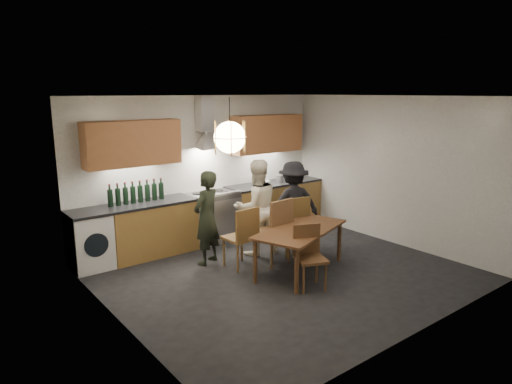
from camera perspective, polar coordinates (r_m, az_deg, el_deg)
ground at (r=6.97m, az=3.32°, el=-10.03°), size 5.00×5.00×0.00m
room_shell at (r=6.52m, az=3.51°, el=3.98°), size 5.02×4.52×2.61m
counter_run at (r=8.32m, az=-5.39°, el=-3.03°), size 5.00×0.62×0.90m
range_stove at (r=8.31m, az=-5.50°, el=-3.12°), size 0.90×0.60×0.92m
wall_fixtures at (r=8.15m, az=-6.17°, el=6.81°), size 4.30×0.54×1.10m
pendant_lamp at (r=5.78m, az=-3.30°, el=6.83°), size 0.43×0.43×0.70m
dining_table at (r=6.85m, az=5.55°, el=-5.16°), size 1.78×1.29×0.68m
chair_back_left at (r=6.95m, az=-1.60°, el=-5.25°), size 0.45×0.45×0.96m
chair_back_mid at (r=7.10m, az=2.56°, el=-4.42°), size 0.51×0.51×1.06m
chair_back_right at (r=7.55m, az=4.78°, el=-3.70°), size 0.54×0.54×0.99m
chair_front at (r=6.38m, az=6.60°, el=-7.45°), size 0.52×0.52×0.87m
person_left at (r=7.15m, az=-6.19°, el=-3.23°), size 0.64×0.54×1.48m
person_mid at (r=7.52m, az=0.04°, el=-1.93°), size 0.88×0.75×1.59m
person_right at (r=8.03m, az=4.67°, el=-1.44°), size 1.09×0.85×1.49m
mixing_bowl at (r=8.85m, az=0.70°, el=1.19°), size 0.37×0.37×0.07m
stock_pot at (r=9.09m, az=3.11°, el=1.65°), size 0.22×0.22×0.13m
wine_bottles at (r=7.62m, az=-14.71°, el=0.01°), size 0.96×0.08×0.35m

